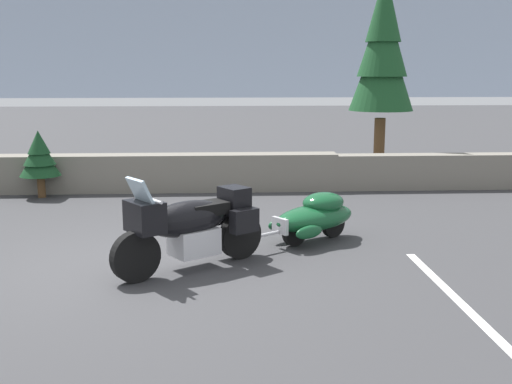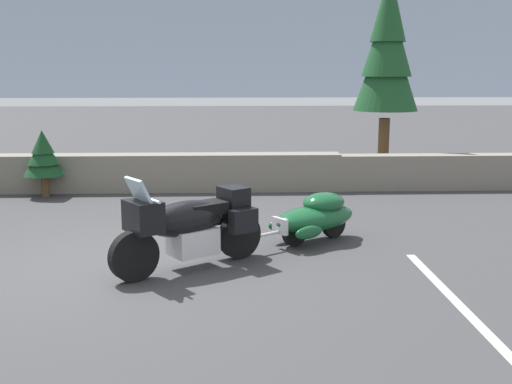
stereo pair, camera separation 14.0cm
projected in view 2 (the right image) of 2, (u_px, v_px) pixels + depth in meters
The scene contains 8 objects.
ground_plane at pixel (119, 265), 8.55m from camera, with size 80.00×80.00×0.00m, color #38383A.
stone_guard_wall at pixel (116, 172), 13.75m from camera, with size 24.00×0.63×0.95m.
distant_ridgeline at pixel (220, 38), 100.58m from camera, with size 240.00×80.00×16.00m, color #99A8BF.
touring_motorcycle at pixel (189, 224), 8.27m from camera, with size 1.98×1.53×1.33m.
car_shaped_trailer at pixel (316, 216), 9.67m from camera, with size 2.01×1.56×0.76m.
pine_tree_tall at pixel (387, 49), 15.29m from camera, with size 1.61×1.61×5.09m.
pine_sapling_near at pixel (43, 155), 13.06m from camera, with size 0.85×0.85×1.42m.
parking_stripe_marker at pixel (454, 300), 7.25m from camera, with size 0.12×3.60×0.01m, color silver.
Camera 2 is at (1.57, -8.27, 2.63)m, focal length 43.41 mm.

